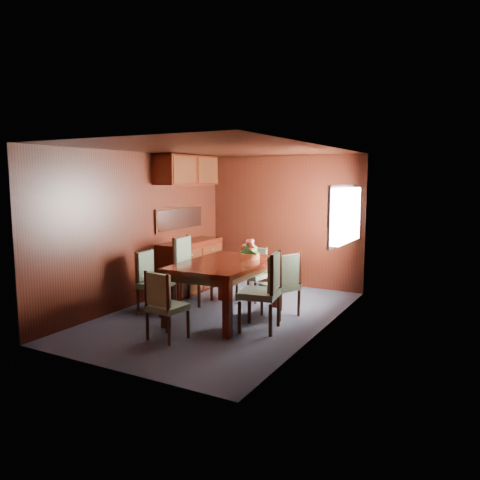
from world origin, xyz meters
The scene contains 11 objects.
ground centered at (0.00, 0.00, 0.00)m, with size 4.50×4.50×0.00m, color #333646.
room_shell centered at (-0.10, 0.33, 1.63)m, with size 3.06×4.52×2.41m.
sideboard centered at (-1.25, 1.00, 0.45)m, with size 0.48×1.40×0.90m, color #320D06.
dining_table centered at (0.06, -0.05, 0.70)m, with size 1.15×1.77×0.81m.
chair_left_near centered at (-1.01, -0.38, 0.52)m, with size 0.48×0.50×0.94m.
chair_left_far centered at (-0.84, 0.36, 0.60)m, with size 0.54×0.56×1.07m.
chair_right_near centered at (0.84, -0.32, 0.58)m, with size 0.56×0.58×1.05m.
chair_right_far centered at (0.82, 0.35, 0.52)m, with size 0.56×0.58×0.95m.
chair_head centered at (-0.08, -1.28, 0.49)m, with size 0.46×0.44×0.88m.
chair_foot centered at (-0.01, 1.03, 0.48)m, with size 0.45×0.43×0.87m.
flower_centerpiece centered at (0.28, 0.33, 0.95)m, with size 0.30×0.30×0.30m.
Camera 1 is at (3.41, -5.72, 2.01)m, focal length 35.00 mm.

